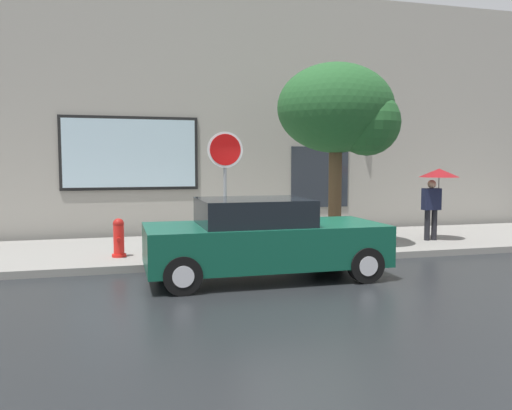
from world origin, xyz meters
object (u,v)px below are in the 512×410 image
object	(u,v)px
stop_sign	(225,168)
pedestrian_with_umbrella	(437,183)
parked_car	(262,239)
fire_hydrant	(119,238)
street_tree	(342,112)

from	to	relation	value
stop_sign	pedestrian_with_umbrella	bearing A→B (deg)	7.75
parked_car	stop_sign	world-z (taller)	stop_sign
fire_hydrant	pedestrian_with_umbrella	world-z (taller)	pedestrian_with_umbrella
parked_car	fire_hydrant	bearing A→B (deg)	141.15
parked_car	fire_hydrant	world-z (taller)	parked_car
fire_hydrant	pedestrian_with_umbrella	size ratio (longest dim) A/B	0.45
parked_car	fire_hydrant	size ratio (longest dim) A/B	5.33
pedestrian_with_umbrella	stop_sign	xyz separation A→B (m)	(-5.64, -0.77, 0.39)
fire_hydrant	stop_sign	distance (m)	2.67
fire_hydrant	pedestrian_with_umbrella	distance (m)	7.93
pedestrian_with_umbrella	parked_car	bearing A→B (deg)	-155.43
parked_car	fire_hydrant	xyz separation A→B (m)	(-2.56, 2.06, -0.18)
parked_car	pedestrian_with_umbrella	xyz separation A→B (m)	(5.29, 2.42, 0.89)
stop_sign	parked_car	bearing A→B (deg)	-77.82
street_tree	stop_sign	xyz separation A→B (m)	(-2.90, -0.52, -1.29)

